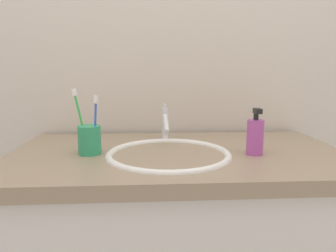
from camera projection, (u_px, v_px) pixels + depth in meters
tiled_wall_back at (171, 53)px, 1.37m from camera, size 2.33×0.04×2.40m
sink_basin at (169, 168)px, 1.04m from camera, size 0.41×0.41×0.13m
faucet at (165, 123)px, 1.20m from camera, size 0.02×0.17×0.14m
toothbrush_cup at (90, 140)px, 1.03m from camera, size 0.07×0.07×0.09m
toothbrush_green at (80, 117)px, 1.03m from camera, size 0.05×0.03×0.21m
toothbrush_blue at (95, 121)px, 1.02m from camera, size 0.03×0.02×0.19m
soap_dispenser at (255, 136)px, 1.03m from camera, size 0.05×0.06×0.15m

